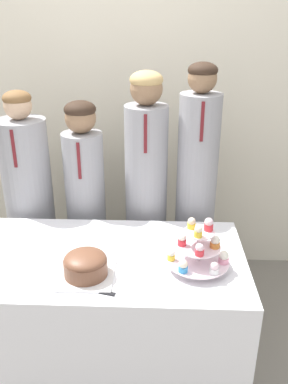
{
  "coord_description": "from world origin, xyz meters",
  "views": [
    {
      "loc": [
        0.26,
        -1.34,
        1.86
      ],
      "look_at": [
        0.19,
        0.42,
        1.07
      ],
      "focal_mm": 38.0,
      "sensor_mm": 36.0,
      "label": 1
    }
  ],
  "objects_px": {
    "student_0": "(31,212)",
    "student_3": "(195,201)",
    "cupcake_stand": "(199,248)",
    "student_2": "(146,202)",
    "student_1": "(87,212)",
    "cake_knife": "(117,295)",
    "round_cake": "(85,265)"
  },
  "relations": [
    {
      "from": "round_cake",
      "to": "student_0",
      "type": "height_order",
      "value": "student_0"
    },
    {
      "from": "round_cake",
      "to": "student_3",
      "type": "height_order",
      "value": "student_3"
    },
    {
      "from": "student_0",
      "to": "student_3",
      "type": "distance_m",
      "value": 1.05
    },
    {
      "from": "student_3",
      "to": "student_1",
      "type": "bearing_deg",
      "value": -180.0
    },
    {
      "from": "cake_knife",
      "to": "student_2",
      "type": "distance_m",
      "value": 0.89
    },
    {
      "from": "cupcake_stand",
      "to": "round_cake",
      "type": "bearing_deg",
      "value": -170.33
    },
    {
      "from": "cupcake_stand",
      "to": "student_3",
      "type": "relative_size",
      "value": 0.19
    },
    {
      "from": "cupcake_stand",
      "to": "student_1",
      "type": "distance_m",
      "value": 0.94
    },
    {
      "from": "round_cake",
      "to": "student_1",
      "type": "relative_size",
      "value": 0.18
    },
    {
      "from": "cake_knife",
      "to": "student_1",
      "type": "distance_m",
      "value": 0.93
    },
    {
      "from": "round_cake",
      "to": "student_2",
      "type": "bearing_deg",
      "value": 71.47
    },
    {
      "from": "student_2",
      "to": "student_3",
      "type": "bearing_deg",
      "value": -0.0
    },
    {
      "from": "student_1",
      "to": "student_2",
      "type": "bearing_deg",
      "value": 0.0
    },
    {
      "from": "cake_knife",
      "to": "student_2",
      "type": "bearing_deg",
      "value": 97.83
    },
    {
      "from": "round_cake",
      "to": "student_0",
      "type": "relative_size",
      "value": 0.18
    },
    {
      "from": "student_1",
      "to": "student_2",
      "type": "distance_m",
      "value": 0.39
    },
    {
      "from": "student_0",
      "to": "student_1",
      "type": "height_order",
      "value": "student_0"
    },
    {
      "from": "student_0",
      "to": "student_3",
      "type": "height_order",
      "value": "student_3"
    },
    {
      "from": "student_3",
      "to": "student_0",
      "type": "bearing_deg",
      "value": 180.0
    },
    {
      "from": "round_cake",
      "to": "cake_knife",
      "type": "distance_m",
      "value": 0.22
    },
    {
      "from": "student_1",
      "to": "student_3",
      "type": "height_order",
      "value": "student_3"
    },
    {
      "from": "student_0",
      "to": "student_2",
      "type": "xyz_separation_m",
      "value": [
        0.74,
        -0.0,
        0.08
      ]
    },
    {
      "from": "cupcake_stand",
      "to": "student_3",
      "type": "xyz_separation_m",
      "value": [
        0.03,
        0.66,
        -0.06
      ]
    },
    {
      "from": "student_0",
      "to": "round_cake",
      "type": "bearing_deg",
      "value": -56.93
    },
    {
      "from": "cake_knife",
      "to": "student_1",
      "type": "bearing_deg",
      "value": 121.78
    },
    {
      "from": "cupcake_stand",
      "to": "student_3",
      "type": "bearing_deg",
      "value": 87.02
    },
    {
      "from": "round_cake",
      "to": "cupcake_stand",
      "type": "xyz_separation_m",
      "value": [
        0.52,
        0.09,
        0.05
      ]
    },
    {
      "from": "student_1",
      "to": "student_0",
      "type": "bearing_deg",
      "value": 180.0
    },
    {
      "from": "cupcake_stand",
      "to": "student_2",
      "type": "bearing_deg",
      "value": 112.51
    },
    {
      "from": "cake_knife",
      "to": "round_cake",
      "type": "bearing_deg",
      "value": 152.67
    },
    {
      "from": "student_1",
      "to": "student_3",
      "type": "bearing_deg",
      "value": 0.0
    },
    {
      "from": "round_cake",
      "to": "cake_knife",
      "type": "height_order",
      "value": "round_cake"
    }
  ]
}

